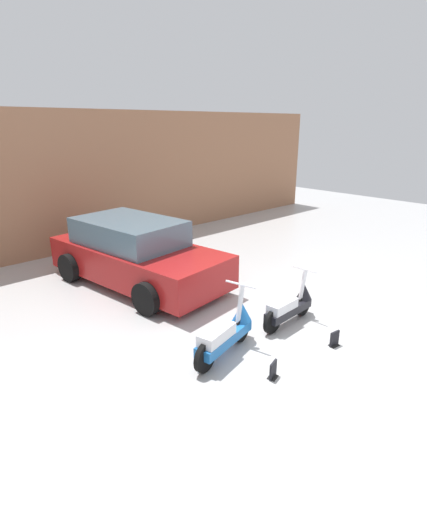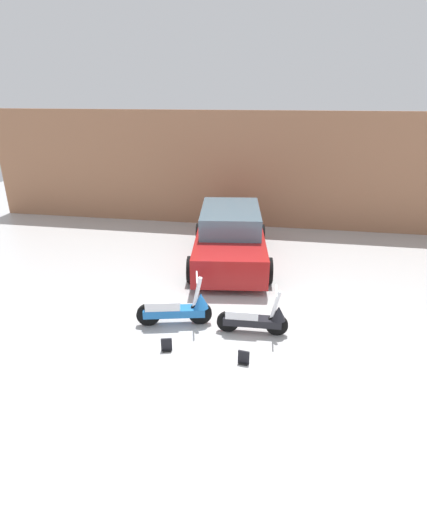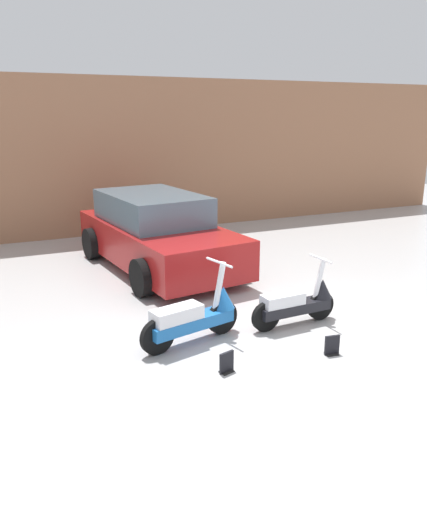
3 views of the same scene
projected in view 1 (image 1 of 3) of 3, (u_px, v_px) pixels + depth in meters
ground_plane at (299, 337)px, 6.82m from camera, size 28.00×28.00×0.00m
wall_back at (90, 181)px, 11.29m from camera, size 19.60×0.12×3.86m
scooter_front_left at (227, 332)px, 6.25m from camera, size 1.50×0.65×1.06m
scooter_front_right at (291, 305)px, 7.23m from camera, size 1.39×0.50×0.97m
car_rear_left at (136, 254)px, 8.96m from camera, size 2.49×4.49×1.46m
placard_near_left_scooter at (273, 371)px, 5.71m from camera, size 0.20×0.16×0.26m
placard_near_right_scooter at (334, 339)px, 6.54m from camera, size 0.20×0.14×0.26m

